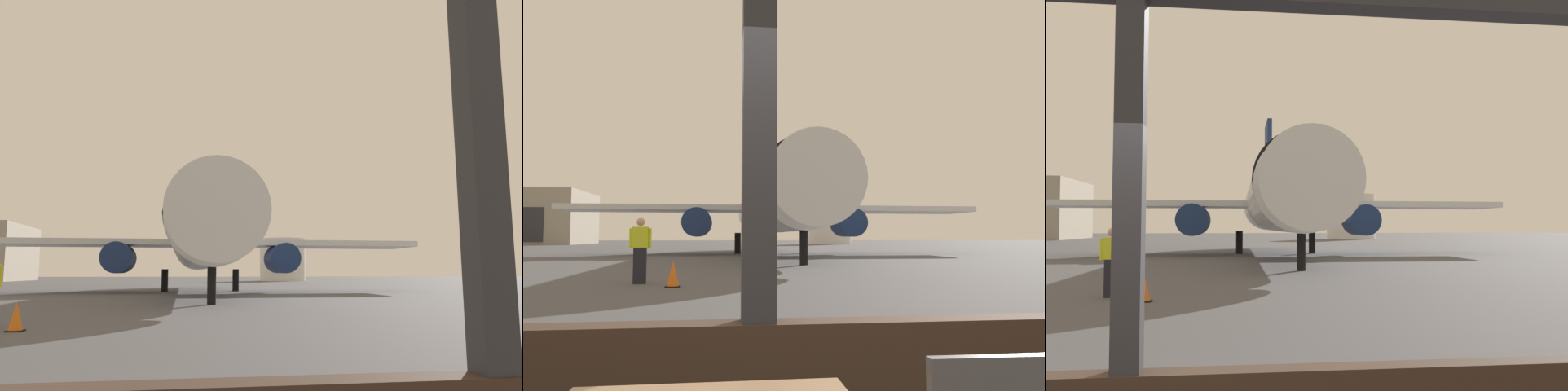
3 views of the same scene
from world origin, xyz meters
TOP-DOWN VIEW (x-y plane):
  - ground_plane at (0.00, 40.00)m, footprint 220.00×220.00m
  - window_frame at (0.00, 0.00)m, footprint 8.05×0.24m
  - airplane at (3.36, 29.94)m, footprint 28.60×30.12m
  - ground_crew_worker at (-2.35, 10.63)m, footprint 0.56×0.22m
  - traffic_cone at (-1.40, 9.65)m, footprint 0.36×0.36m
  - fuel_storage_tank at (17.10, 75.67)m, footprint 6.94×6.94m

SIDE VIEW (x-z plane):
  - ground_plane at x=0.00m, z-range 0.00..0.00m
  - traffic_cone at x=-1.40m, z-range -0.02..0.63m
  - ground_crew_worker at x=-2.35m, z-range 0.03..1.77m
  - window_frame at x=0.00m, z-range -0.59..3.08m
  - fuel_storage_tank at x=17.10m, z-range 0.00..6.36m
  - airplane at x=3.36m, z-range -1.76..8.69m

